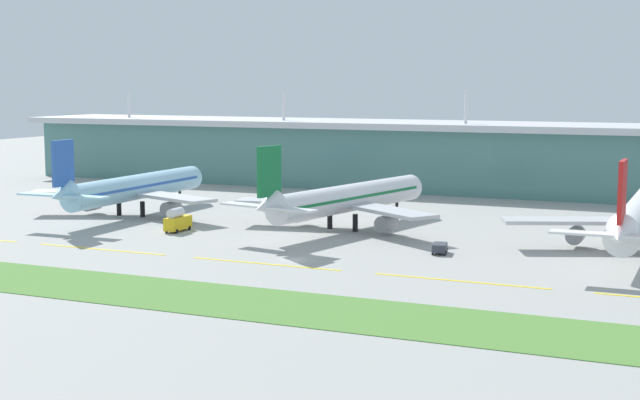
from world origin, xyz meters
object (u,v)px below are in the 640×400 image
object	(u,v)px
fuel_truck	(177,221)
airliner_far	(638,216)
airliner_middle	(346,199)
pushback_tug	(440,248)
airliner_near	(134,188)

from	to	relation	value
fuel_truck	airliner_far	bearing A→B (deg)	9.87
airliner_far	fuel_truck	size ratio (longest dim) A/B	9.81
airliner_middle	airliner_far	distance (m)	58.24
airliner_far	pushback_tug	distance (m)	37.04
airliner_near	fuel_truck	world-z (taller)	airliner_near
airliner_near	airliner_far	world-z (taller)	same
airliner_far	fuel_truck	bearing A→B (deg)	-170.13
airliner_middle	fuel_truck	distance (m)	35.35
airliner_middle	airliner_far	world-z (taller)	same
airliner_near	fuel_truck	size ratio (longest dim) A/B	8.25
fuel_truck	airliner_middle	bearing A→B (deg)	28.94
airliner_near	airliner_far	size ratio (longest dim) A/B	0.84
airliner_near	airliner_middle	world-z (taller)	same
airliner_near	airliner_far	bearing A→B (deg)	-0.18
airliner_far	airliner_middle	bearing A→B (deg)	178.52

